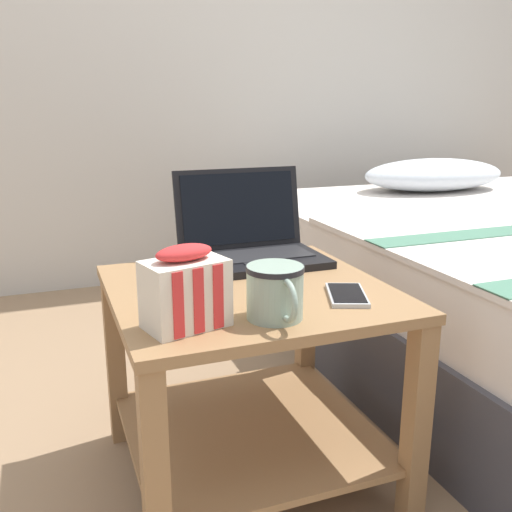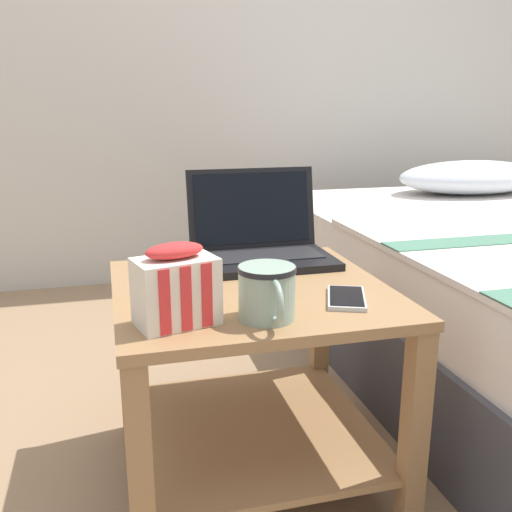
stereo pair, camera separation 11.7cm
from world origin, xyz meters
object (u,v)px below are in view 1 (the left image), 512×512
Objects in this scene: snack_bag at (185,290)px; cell_phone at (347,295)px; mug_front_left at (276,290)px; laptop at (250,243)px.

cell_phone is at bearing 6.35° from snack_bag.
mug_front_left is at bearing -162.38° from cell_phone.
laptop is at bearing 76.54° from mug_front_left.
cell_phone is (0.09, -0.33, -0.04)m from laptop.
mug_front_left reaches higher than cell_phone.
laptop is at bearing 55.49° from snack_bag.
laptop is 2.19× the size of cell_phone.
laptop reaches higher than snack_bag.
mug_front_left is at bearing -103.46° from laptop.
snack_bag is 1.04× the size of cell_phone.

